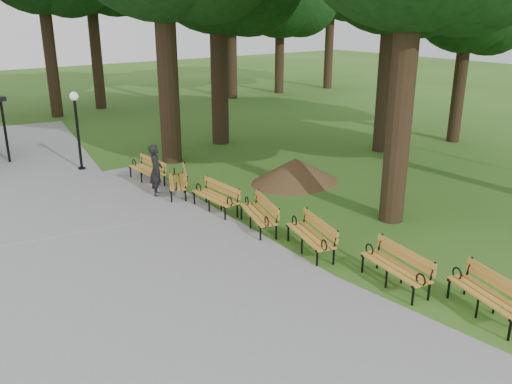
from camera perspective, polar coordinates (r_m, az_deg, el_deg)
ground at (r=12.67m, az=8.37°, el=-8.50°), size 100.00×100.00×0.00m
path at (r=12.93m, az=-14.37°, el=-8.19°), size 12.00×38.00×0.06m
person at (r=17.52m, az=-10.59°, el=2.26°), size 0.66×0.74×1.71m
lamp_post at (r=20.83m, az=-18.62°, el=7.88°), size 0.32×0.32×2.95m
dirt_mound at (r=18.78m, az=4.17°, el=2.32°), size 2.72×2.72×0.86m
bench_1 at (r=11.66m, az=23.40°, el=-10.13°), size 1.12×2.00×0.88m
bench_2 at (r=12.19m, az=14.57°, el=-7.79°), size 0.94×1.98×0.88m
bench_3 at (r=13.42m, az=5.78°, el=-4.68°), size 1.13×2.00×0.88m
bench_4 at (r=14.72m, az=0.21°, el=-2.38°), size 1.18×2.00×0.88m
bench_5 at (r=16.05m, az=-4.38°, el=-0.59°), size 0.70×1.92×0.88m
bench_6 at (r=17.65m, az=-8.41°, el=1.09°), size 1.41×1.99×0.88m
bench_7 at (r=19.06m, az=-11.56°, el=2.25°), size 0.72×1.93×0.88m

